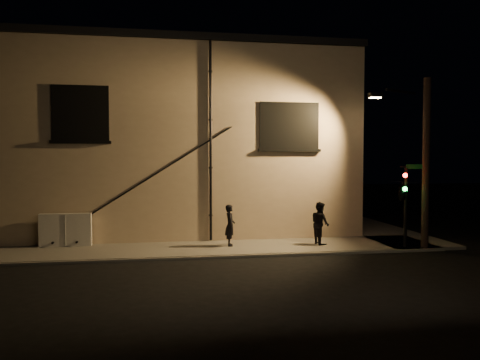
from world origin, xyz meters
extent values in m
plane|color=black|center=(0.00, 0.00, 0.00)|extent=(90.00, 90.00, 0.00)
cube|color=slate|center=(-3.00, 1.50, 0.06)|extent=(20.00, 3.00, 0.12)
cube|color=slate|center=(6.50, 8.00, 0.06)|extent=(3.00, 16.00, 0.12)
cube|color=beige|center=(-3.00, 9.00, 4.25)|extent=(16.00, 12.00, 8.50)
cube|color=black|center=(-3.00, 9.00, 8.65)|extent=(16.20, 12.20, 0.30)
cube|color=black|center=(-7.00, 2.98, 5.40)|extent=(2.20, 0.10, 2.20)
cube|color=black|center=(-7.00, 3.00, 5.40)|extent=(1.98, 0.05, 1.98)
cube|color=black|center=(1.60, 2.98, 5.00)|extent=(2.60, 0.10, 2.00)
cube|color=#A5B28C|center=(1.60, 3.00, 5.00)|extent=(2.38, 0.05, 1.78)
cylinder|color=black|center=(-1.80, 2.92, 4.31)|extent=(0.11, 0.11, 8.30)
cylinder|color=black|center=(-4.00, 2.95, 3.00)|extent=(5.96, 0.04, 3.75)
cylinder|color=black|center=(-3.88, 2.95, 3.06)|extent=(5.96, 0.04, 3.75)
cube|color=silver|center=(-7.59, 2.70, 0.77)|extent=(1.97, 0.33, 1.30)
imported|color=black|center=(-1.16, 1.70, 0.94)|extent=(0.41, 0.61, 1.64)
imported|color=black|center=(2.48, 1.44, 0.98)|extent=(0.77, 0.93, 1.71)
cylinder|color=black|center=(5.56, 0.30, 1.67)|extent=(0.12, 0.12, 3.11)
imported|color=black|center=(5.34, 0.18, 2.33)|extent=(0.68, 1.91, 0.75)
sphere|color=#FF140C|center=(5.36, 0.00, 2.94)|extent=(0.17, 0.17, 0.17)
sphere|color=#14FF3F|center=(5.36, 0.00, 2.43)|extent=(0.17, 0.17, 0.17)
cube|color=#0C4C1E|center=(5.91, 0.30, 3.27)|extent=(0.70, 0.03, 0.18)
cylinder|color=black|center=(6.29, 0.13, 3.35)|extent=(0.28, 0.28, 6.69)
cylinder|color=black|center=(5.49, 0.68, 6.23)|extent=(1.70, 0.93, 0.10)
cube|color=black|center=(4.69, 1.23, 6.13)|extent=(0.55, 0.28, 0.18)
cube|color=#FFC672|center=(4.69, 1.23, 6.03)|extent=(0.42, 0.20, 0.04)
camera|label=1|loc=(-3.79, -16.54, 3.58)|focal=35.00mm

